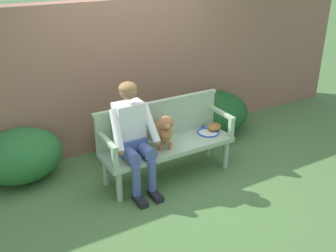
# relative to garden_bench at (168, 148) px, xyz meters

# --- Properties ---
(ground_plane) EXTENTS (40.00, 40.00, 0.00)m
(ground_plane) POSITION_rel_garden_bench_xyz_m (0.00, 0.00, -0.39)
(ground_plane) COLOR #4C753D
(brick_garden_fence) EXTENTS (8.00, 0.30, 2.06)m
(brick_garden_fence) POSITION_rel_garden_bench_xyz_m (0.00, 1.24, 0.64)
(brick_garden_fence) COLOR #936651
(brick_garden_fence) RESTS_ON ground
(hedge_bush_far_left) EXTENTS (1.04, 0.85, 0.66)m
(hedge_bush_far_left) POSITION_rel_garden_bench_xyz_m (-1.62, 0.85, -0.06)
(hedge_bush_far_left) COLOR #286B2D
(hedge_bush_far_left) RESTS_ON ground
(hedge_bush_mid_right) EXTENTS (0.91, 0.89, 0.58)m
(hedge_bush_mid_right) POSITION_rel_garden_bench_xyz_m (-0.10, 0.87, -0.10)
(hedge_bush_mid_right) COLOR #1E5B23
(hedge_bush_mid_right) RESTS_ON ground
(hedge_bush_far_right) EXTENTS (1.18, 1.06, 0.64)m
(hedge_bush_far_right) POSITION_rel_garden_bench_xyz_m (1.26, 0.82, -0.07)
(hedge_bush_far_right) COLOR #194C1E
(hedge_bush_far_right) RESTS_ON ground
(garden_bench) EXTENTS (1.68, 0.53, 0.45)m
(garden_bench) POSITION_rel_garden_bench_xyz_m (0.00, 0.00, 0.00)
(garden_bench) COLOR #9EB793
(garden_bench) RESTS_ON ground
(bench_backrest) EXTENTS (1.72, 0.06, 0.50)m
(bench_backrest) POSITION_rel_garden_bench_xyz_m (0.00, 0.24, 0.31)
(bench_backrest) COLOR #9EB793
(bench_backrest) RESTS_ON garden_bench
(bench_armrest_left_end) EXTENTS (0.06, 0.53, 0.28)m
(bench_armrest_left_end) POSITION_rel_garden_bench_xyz_m (-0.80, -0.09, 0.26)
(bench_armrest_left_end) COLOR #9EB793
(bench_armrest_left_end) RESTS_ON garden_bench
(bench_armrest_right_end) EXTENTS (0.06, 0.53, 0.28)m
(bench_armrest_right_end) POSITION_rel_garden_bench_xyz_m (0.80, -0.09, 0.26)
(bench_armrest_right_end) COLOR #9EB793
(bench_armrest_right_end) RESTS_ON garden_bench
(person_seated) EXTENTS (0.56, 0.67, 1.32)m
(person_seated) POSITION_rel_garden_bench_xyz_m (-0.48, -0.02, 0.33)
(person_seated) COLOR black
(person_seated) RESTS_ON ground
(dog_on_bench) EXTENTS (0.30, 0.45, 0.45)m
(dog_on_bench) POSITION_rel_garden_bench_xyz_m (-0.08, -0.04, 0.28)
(dog_on_bench) COLOR #AD7042
(dog_on_bench) RESTS_ON garden_bench
(tennis_racket) EXTENTS (0.36, 0.58, 0.03)m
(tennis_racket) POSITION_rel_garden_bench_xyz_m (0.63, 0.04, 0.07)
(tennis_racket) COLOR blue
(tennis_racket) RESTS_ON garden_bench
(baseball_glove) EXTENTS (0.28, 0.26, 0.09)m
(baseball_glove) POSITION_rel_garden_bench_xyz_m (0.75, 0.05, 0.10)
(baseball_glove) COLOR #9E6B2D
(baseball_glove) RESTS_ON garden_bench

